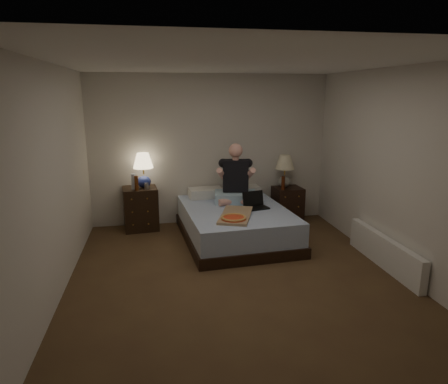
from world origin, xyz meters
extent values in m
cube|color=brown|center=(0.00, 0.00, 0.00)|extent=(4.00, 4.50, 0.00)
cube|color=white|center=(0.00, 0.00, 2.50)|extent=(4.00, 4.50, 0.00)
cube|color=beige|center=(0.00, 2.25, 1.25)|extent=(4.00, 0.00, 2.50)
cube|color=beige|center=(0.00, -2.25, 1.25)|extent=(4.00, 0.00, 2.50)
cube|color=beige|center=(-2.00, 0.00, 1.25)|extent=(0.00, 4.50, 2.50)
cube|color=beige|center=(2.00, 0.00, 1.25)|extent=(0.00, 4.50, 2.50)
cube|color=#5979B2|center=(0.25, 1.29, 0.25)|extent=(1.63, 2.08, 0.49)
cube|color=black|center=(-1.19, 2.03, 0.35)|extent=(0.59, 0.54, 0.70)
cube|color=black|center=(1.31, 2.00, 0.30)|extent=(0.50, 0.45, 0.60)
cylinder|color=silver|center=(-1.28, 1.93, 0.82)|extent=(0.07, 0.07, 0.25)
cylinder|color=#A3A39E|center=(-1.08, 1.92, 0.75)|extent=(0.07, 0.07, 0.10)
cylinder|color=#5A290C|center=(-1.23, 1.86, 0.81)|extent=(0.06, 0.06, 0.23)
cylinder|color=#4E1E0B|center=(1.18, 1.88, 0.72)|extent=(0.06, 0.06, 0.23)
cube|color=white|center=(1.93, -0.02, 0.20)|extent=(0.10, 1.60, 0.40)
camera|label=1|loc=(-0.92, -4.39, 2.18)|focal=32.00mm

